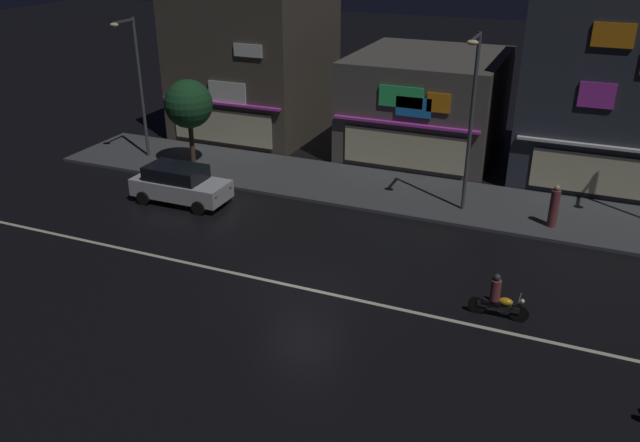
{
  "coord_description": "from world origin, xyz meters",
  "views": [
    {
      "loc": [
        7.94,
        -17.48,
        11.43
      ],
      "look_at": [
        -0.61,
        2.84,
        1.22
      ],
      "focal_mm": 36.54,
      "sensor_mm": 36.0,
      "label": 1
    }
  ],
  "objects_px": {
    "pedestrian_on_sidewalk": "(554,207)",
    "motorcycle_lead": "(498,299)",
    "streetlamp_west": "(137,78)",
    "parked_car_near_kerb": "(180,184)",
    "traffic_cone": "(207,186)",
    "streetlamp_mid": "(471,111)"
  },
  "relations": [
    {
      "from": "streetlamp_west",
      "to": "motorcycle_lead",
      "type": "relative_size",
      "value": 3.71
    },
    {
      "from": "streetlamp_mid",
      "to": "motorcycle_lead",
      "type": "xyz_separation_m",
      "value": [
        2.65,
        -7.56,
        -3.85
      ]
    },
    {
      "from": "streetlamp_west",
      "to": "parked_car_near_kerb",
      "type": "height_order",
      "value": "streetlamp_west"
    },
    {
      "from": "pedestrian_on_sidewalk",
      "to": "parked_car_near_kerb",
      "type": "xyz_separation_m",
      "value": [
        -15.46,
        -3.44,
        -0.09
      ]
    },
    {
      "from": "pedestrian_on_sidewalk",
      "to": "traffic_cone",
      "type": "distance_m",
      "value": 15.18
    },
    {
      "from": "streetlamp_mid",
      "to": "motorcycle_lead",
      "type": "distance_m",
      "value": 8.89
    },
    {
      "from": "streetlamp_mid",
      "to": "traffic_cone",
      "type": "distance_m",
      "value": 12.3
    },
    {
      "from": "pedestrian_on_sidewalk",
      "to": "motorcycle_lead",
      "type": "bearing_deg",
      "value": -43.35
    },
    {
      "from": "streetlamp_mid",
      "to": "pedestrian_on_sidewalk",
      "type": "relative_size",
      "value": 4.17
    },
    {
      "from": "pedestrian_on_sidewalk",
      "to": "streetlamp_west",
      "type": "bearing_deg",
      "value": -127.35
    },
    {
      "from": "streetlamp_mid",
      "to": "traffic_cone",
      "type": "xyz_separation_m",
      "value": [
        -11.37,
        -2.07,
        -4.21
      ]
    },
    {
      "from": "streetlamp_west",
      "to": "parked_car_near_kerb",
      "type": "bearing_deg",
      "value": -39.84
    },
    {
      "from": "streetlamp_west",
      "to": "pedestrian_on_sidewalk",
      "type": "xyz_separation_m",
      "value": [
        20.39,
        -0.67,
        -3.34
      ]
    },
    {
      "from": "streetlamp_mid",
      "to": "traffic_cone",
      "type": "bearing_deg",
      "value": -169.66
    },
    {
      "from": "streetlamp_west",
      "to": "motorcycle_lead",
      "type": "bearing_deg",
      "value": -22.68
    },
    {
      "from": "parked_car_near_kerb",
      "to": "traffic_cone",
      "type": "xyz_separation_m",
      "value": [
        0.41,
        1.51,
        -0.59
      ]
    },
    {
      "from": "streetlamp_west",
      "to": "streetlamp_mid",
      "type": "bearing_deg",
      "value": -1.81
    },
    {
      "from": "parked_car_near_kerb",
      "to": "motorcycle_lead",
      "type": "xyz_separation_m",
      "value": [
        14.43,
        -3.98,
        -0.24
      ]
    },
    {
      "from": "pedestrian_on_sidewalk",
      "to": "motorcycle_lead",
      "type": "distance_m",
      "value": 7.5
    },
    {
      "from": "pedestrian_on_sidewalk",
      "to": "traffic_cone",
      "type": "relative_size",
      "value": 3.23
    },
    {
      "from": "streetlamp_mid",
      "to": "pedestrian_on_sidewalk",
      "type": "height_order",
      "value": "streetlamp_mid"
    },
    {
      "from": "streetlamp_west",
      "to": "streetlamp_mid",
      "type": "xyz_separation_m",
      "value": [
        16.71,
        -0.53,
        0.19
      ]
    }
  ]
}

